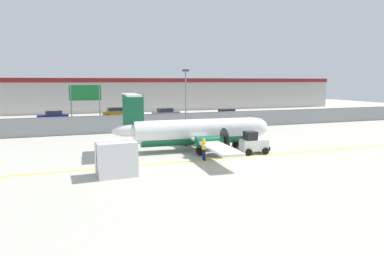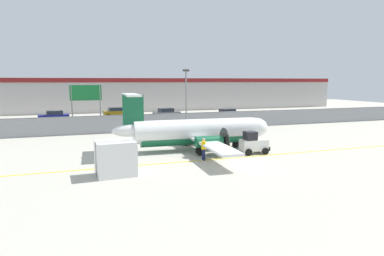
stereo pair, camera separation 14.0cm
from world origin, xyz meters
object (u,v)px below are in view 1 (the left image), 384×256
at_px(traffic_cone_near_left, 250,142).
at_px(apron_light_pole, 186,95).
at_px(parked_car_2, 166,113).
at_px(baggage_tug, 253,143).
at_px(ground_crew_worker, 204,148).
at_px(parked_car_1, 116,112).
at_px(cargo_container, 116,158).
at_px(commuter_airplane, 199,132).
at_px(parked_car_0, 53,116).
at_px(parked_car_3, 227,114).
at_px(traffic_cone_near_right, 229,144).
at_px(highway_sign, 85,97).

relative_size(traffic_cone_near_left, apron_light_pole, 0.09).
distance_m(traffic_cone_near_left, parked_car_2, 24.28).
height_order(baggage_tug, traffic_cone_near_left, baggage_tug).
xyz_separation_m(ground_crew_worker, parked_car_1, (-2.67, 32.85, -0.06)).
bearing_deg(cargo_container, apron_light_pole, 54.67).
height_order(commuter_airplane, traffic_cone_near_left, commuter_airplane).
distance_m(baggage_tug, parked_car_0, 33.26).
bearing_deg(parked_car_0, apron_light_pole, 127.01).
bearing_deg(parked_car_2, parked_car_3, -31.98).
distance_m(traffic_cone_near_right, parked_car_2, 24.65).
bearing_deg(parked_car_3, parked_car_2, 147.82).
relative_size(traffic_cone_near_left, parked_car_3, 0.15).
bearing_deg(baggage_tug, parked_car_3, 72.00).
distance_m(commuter_airplane, highway_sign, 17.06).
height_order(traffic_cone_near_right, highway_sign, highway_sign).
distance_m(parked_car_0, parked_car_1, 9.85).
distance_m(traffic_cone_near_left, parked_car_3, 21.16).
relative_size(baggage_tug, parked_car_1, 0.55).
xyz_separation_m(traffic_cone_near_right, parked_car_0, (-15.99, 25.63, 0.58)).
relative_size(ground_crew_worker, traffic_cone_near_left, 2.66).
bearing_deg(highway_sign, traffic_cone_near_left, -44.48).
height_order(cargo_container, parked_car_0, cargo_container).
height_order(parked_car_0, parked_car_3, same).
height_order(traffic_cone_near_left, parked_car_3, parked_car_3).
height_order(commuter_airplane, parked_car_3, commuter_airplane).
distance_m(parked_car_1, apron_light_pole, 20.09).
height_order(parked_car_2, apron_light_pole, apron_light_pole).
bearing_deg(traffic_cone_near_right, cargo_container, -150.78).
bearing_deg(parked_car_1, highway_sign, -113.60).
relative_size(parked_car_0, apron_light_pole, 0.60).
relative_size(parked_car_0, highway_sign, 0.80).
bearing_deg(commuter_airplane, cargo_container, -140.39).
xyz_separation_m(parked_car_2, apron_light_pole, (-1.54, -14.74, 3.41)).
relative_size(ground_crew_worker, parked_car_0, 0.39).
height_order(parked_car_1, apron_light_pole, apron_light_pole).
relative_size(baggage_tug, parked_car_0, 0.54).
xyz_separation_m(commuter_airplane, highway_sign, (-8.77, 14.41, 2.54)).
xyz_separation_m(parked_car_0, parked_car_2, (16.67, -1.00, 0.00)).
bearing_deg(parked_car_1, traffic_cone_near_right, -81.26).
bearing_deg(parked_car_3, traffic_cone_near_right, -120.73).
bearing_deg(parked_car_3, traffic_cone_near_left, -115.44).
bearing_deg(traffic_cone_near_left, apron_light_pole, 108.71).
relative_size(baggage_tug, parked_car_3, 0.54).
bearing_deg(cargo_container, highway_sign, 89.39).
xyz_separation_m(parked_car_3, highway_sign, (-21.13, -6.10, 3.24)).
relative_size(commuter_airplane, cargo_container, 6.38).
relative_size(cargo_container, parked_car_1, 0.58).
bearing_deg(parked_car_3, highway_sign, -169.96).
relative_size(parked_car_1, parked_car_3, 0.99).
distance_m(parked_car_0, apron_light_pole, 22.09).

